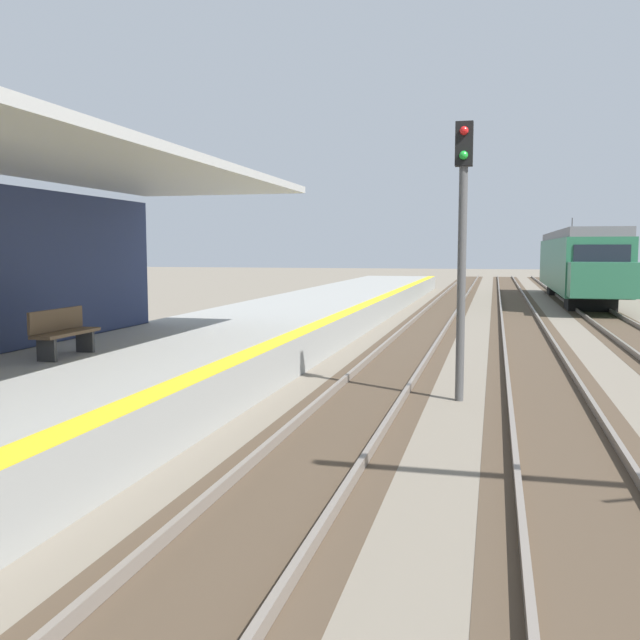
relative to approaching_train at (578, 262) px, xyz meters
The scene contains 6 objects.
station_platform 30.77m from the approaching_train, 111.39° to the right, with size 5.00×80.00×0.91m.
track_pair_nearest_platform 25.61m from the approaching_train, 105.46° to the right, with size 2.34×120.00×0.16m.
track_pair_middle 24.93m from the approaching_train, 97.88° to the right, with size 2.34×120.00×0.16m.
approaching_train is the anchor object (origin of this frame).
rail_signal_post 27.98m from the approaching_train, 100.42° to the right, with size 0.32×0.34×5.20m.
platform_bench 32.01m from the approaching_train, 112.31° to the right, with size 0.45×1.60×0.88m.
Camera 1 is at (4.25, 3.70, 2.87)m, focal length 39.42 mm.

